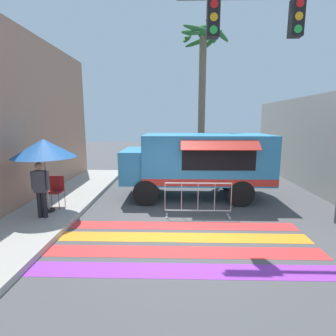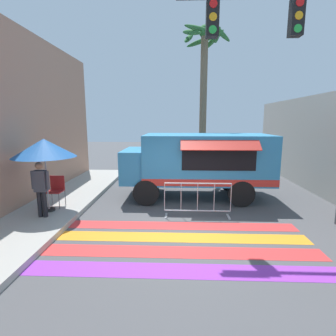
{
  "view_description": "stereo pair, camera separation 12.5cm",
  "coord_description": "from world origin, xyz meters",
  "px_view_note": "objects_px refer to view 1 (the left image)",
  "views": [
    {
      "loc": [
        -0.22,
        -6.69,
        2.95
      ],
      "look_at": [
        -0.45,
        2.18,
        1.34
      ],
      "focal_mm": 28.0,
      "sensor_mm": 36.0,
      "label": 1
    },
    {
      "loc": [
        -0.1,
        -6.68,
        2.95
      ],
      "look_at": [
        -0.45,
        2.18,
        1.34
      ],
      "focal_mm": 28.0,
      "sensor_mm": 36.0,
      "label": 2
    }
  ],
  "objects_px": {
    "traffic_signal_pole": "(297,55)",
    "palm_tree": "(202,74)",
    "barricade_front": "(198,200)",
    "food_truck": "(195,160)",
    "vendor_person": "(41,187)",
    "patio_umbrella": "(44,148)",
    "folding_chair": "(56,188)"
  },
  "relations": [
    {
      "from": "traffic_signal_pole",
      "to": "palm_tree",
      "type": "distance_m",
      "value": 6.65
    },
    {
      "from": "traffic_signal_pole",
      "to": "barricade_front",
      "type": "bearing_deg",
      "value": 169.91
    },
    {
      "from": "food_truck",
      "to": "palm_tree",
      "type": "bearing_deg",
      "value": 81.33
    },
    {
      "from": "vendor_person",
      "to": "barricade_front",
      "type": "xyz_separation_m",
      "value": [
        4.58,
        0.59,
        -0.55
      ]
    },
    {
      "from": "barricade_front",
      "to": "palm_tree",
      "type": "xyz_separation_m",
      "value": [
        0.63,
        5.93,
        4.72
      ]
    },
    {
      "from": "food_truck",
      "to": "patio_umbrella",
      "type": "relative_size",
      "value": 2.44
    },
    {
      "from": "traffic_signal_pole",
      "to": "barricade_front",
      "type": "distance_m",
      "value": 4.8
    },
    {
      "from": "traffic_signal_pole",
      "to": "patio_umbrella",
      "type": "height_order",
      "value": "traffic_signal_pole"
    },
    {
      "from": "food_truck",
      "to": "vendor_person",
      "type": "relative_size",
      "value": 3.36
    },
    {
      "from": "folding_chair",
      "to": "barricade_front",
      "type": "relative_size",
      "value": 0.48
    },
    {
      "from": "folding_chair",
      "to": "traffic_signal_pole",
      "type": "bearing_deg",
      "value": 0.53
    },
    {
      "from": "vendor_person",
      "to": "palm_tree",
      "type": "relative_size",
      "value": 0.22
    },
    {
      "from": "folding_chair",
      "to": "barricade_front",
      "type": "height_order",
      "value": "folding_chair"
    },
    {
      "from": "vendor_person",
      "to": "palm_tree",
      "type": "xyz_separation_m",
      "value": [
        5.21,
        6.52,
        4.17
      ]
    },
    {
      "from": "vendor_person",
      "to": "barricade_front",
      "type": "height_order",
      "value": "vendor_person"
    },
    {
      "from": "barricade_front",
      "to": "palm_tree",
      "type": "distance_m",
      "value": 7.6
    },
    {
      "from": "barricade_front",
      "to": "patio_umbrella",
      "type": "bearing_deg",
      "value": -179.22
    },
    {
      "from": "traffic_signal_pole",
      "to": "patio_umbrella",
      "type": "distance_m",
      "value": 7.56
    },
    {
      "from": "traffic_signal_pole",
      "to": "vendor_person",
      "type": "height_order",
      "value": "traffic_signal_pole"
    },
    {
      "from": "food_truck",
      "to": "barricade_front",
      "type": "relative_size",
      "value": 2.67
    },
    {
      "from": "folding_chair",
      "to": "palm_tree",
      "type": "relative_size",
      "value": 0.13
    },
    {
      "from": "palm_tree",
      "to": "patio_umbrella",
      "type": "bearing_deg",
      "value": -131.47
    },
    {
      "from": "patio_umbrella",
      "to": "vendor_person",
      "type": "relative_size",
      "value": 1.38
    },
    {
      "from": "food_truck",
      "to": "vendor_person",
      "type": "height_order",
      "value": "food_truck"
    },
    {
      "from": "folding_chair",
      "to": "vendor_person",
      "type": "xyz_separation_m",
      "value": [
        0.05,
        -1.03,
        0.32
      ]
    },
    {
      "from": "patio_umbrella",
      "to": "palm_tree",
      "type": "xyz_separation_m",
      "value": [
        5.29,
        5.99,
        3.13
      ]
    },
    {
      "from": "patio_umbrella",
      "to": "vendor_person",
      "type": "bearing_deg",
      "value": -80.92
    },
    {
      "from": "vendor_person",
      "to": "palm_tree",
      "type": "height_order",
      "value": "palm_tree"
    },
    {
      "from": "food_truck",
      "to": "folding_chair",
      "type": "relative_size",
      "value": 5.53
    },
    {
      "from": "folding_chair",
      "to": "barricade_front",
      "type": "xyz_separation_m",
      "value": [
        4.63,
        -0.43,
        -0.22
      ]
    },
    {
      "from": "traffic_signal_pole",
      "to": "vendor_person",
      "type": "distance_m",
      "value": 7.88
    },
    {
      "from": "barricade_front",
      "to": "folding_chair",
      "type": "bearing_deg",
      "value": 174.66
    }
  ]
}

